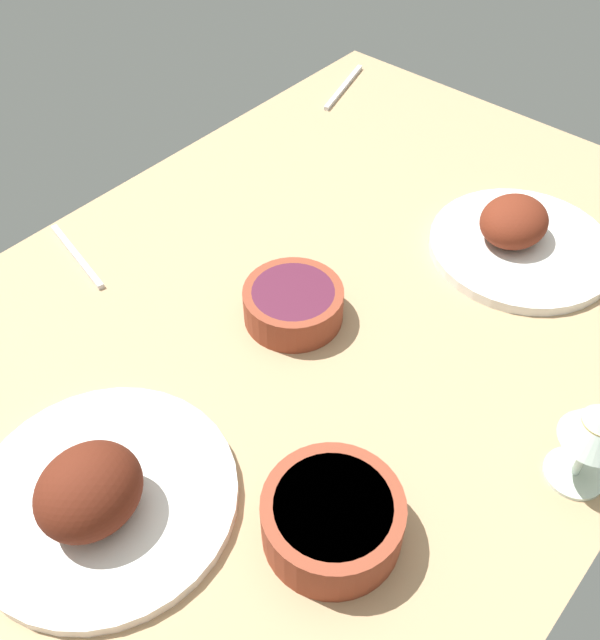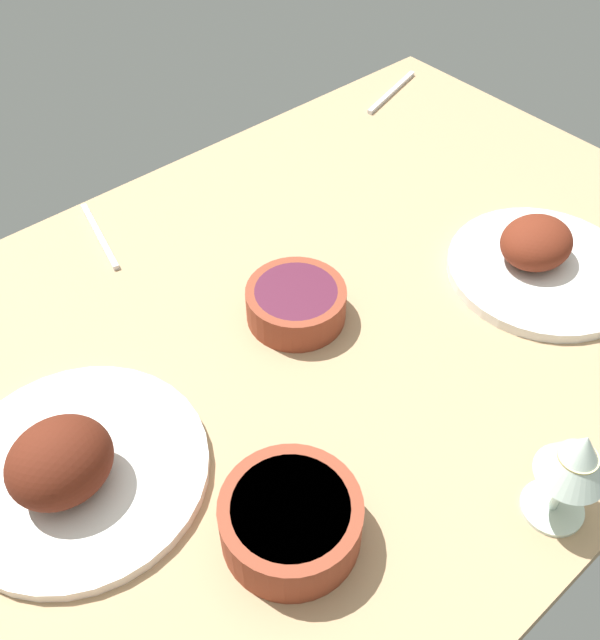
% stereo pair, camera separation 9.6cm
% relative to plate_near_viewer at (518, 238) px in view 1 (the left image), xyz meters
% --- Properties ---
extents(dining_table, '(1.40, 0.90, 0.04)m').
position_rel_plate_near_viewer_xyz_m(dining_table, '(0.34, -0.14, -0.04)').
color(dining_table, tan).
rests_on(dining_table, ground).
extents(plate_near_viewer, '(0.28, 0.28, 0.08)m').
position_rel_plate_near_viewer_xyz_m(plate_near_viewer, '(0.00, 0.00, 0.00)').
color(plate_near_viewer, silver).
rests_on(plate_near_viewer, dining_table).
extents(plate_far_side, '(0.30, 0.30, 0.10)m').
position_rel_plate_near_viewer_xyz_m(plate_far_side, '(0.69, -0.13, 0.01)').
color(plate_far_side, silver).
rests_on(plate_far_side, dining_table).
extents(bowl_sauce, '(0.15, 0.15, 0.06)m').
position_rel_plate_near_viewer_xyz_m(bowl_sauce, '(0.55, 0.08, 0.01)').
color(bowl_sauce, brown).
rests_on(bowl_sauce, dining_table).
extents(bowl_onions, '(0.14, 0.14, 0.05)m').
position_rel_plate_near_viewer_xyz_m(bowl_onions, '(0.33, -0.16, 0.00)').
color(bowl_onions, brown).
rests_on(bowl_onions, dining_table).
extents(wine_glass, '(0.08, 0.08, 0.14)m').
position_rel_plate_near_viewer_xyz_m(wine_glass, '(0.31, 0.25, 0.08)').
color(wine_glass, silver).
rests_on(wine_glass, dining_table).
extents(fork_loose, '(0.18, 0.06, 0.01)m').
position_rel_plate_near_viewer_xyz_m(fork_loose, '(-0.21, -0.50, -0.02)').
color(fork_loose, silver).
rests_on(fork_loose, dining_table).
extents(spoon_loose, '(0.05, 0.17, 0.01)m').
position_rel_plate_near_viewer_xyz_m(spoon_loose, '(0.45, -0.49, -0.02)').
color(spoon_loose, silver).
rests_on(spoon_loose, dining_table).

